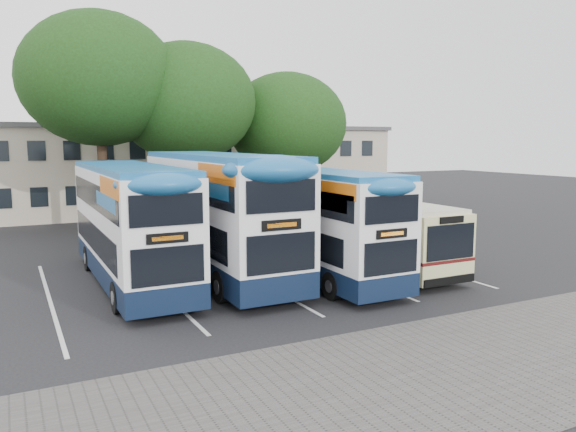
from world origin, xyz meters
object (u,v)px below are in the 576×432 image
(tree_left, at_px, (99,79))
(bus_dd_left, at_px, (130,219))
(tree_mid, at_px, (186,103))
(bus_single, at_px, (370,228))
(lamp_post, at_px, (295,141))
(bus_dd_right, at_px, (312,218))
(tree_right, at_px, (287,124))
(bus_dd_mid, at_px, (217,209))

(tree_left, xyz_separation_m, bus_dd_left, (-0.85, -11.23, -5.94))
(tree_mid, relative_size, bus_single, 1.15)
(bus_dd_left, bearing_deg, lamp_post, 45.10)
(lamp_post, distance_m, bus_dd_right, 17.75)
(tree_left, bearing_deg, tree_right, 2.99)
(bus_dd_left, bearing_deg, bus_dd_right, -16.00)
(bus_dd_left, xyz_separation_m, bus_dd_right, (6.38, -1.83, -0.12))
(bus_dd_mid, distance_m, bus_dd_right, 3.63)
(tree_left, bearing_deg, bus_dd_right, -67.02)
(lamp_post, bearing_deg, tree_mid, -161.87)
(lamp_post, distance_m, tree_right, 2.98)
(tree_right, relative_size, bus_dd_left, 0.92)
(lamp_post, xyz_separation_m, tree_right, (-1.75, -2.17, 1.06))
(tree_left, distance_m, bus_dd_right, 15.42)
(tree_right, bearing_deg, bus_dd_mid, -126.99)
(bus_single, bearing_deg, lamp_post, 73.36)
(bus_single, bearing_deg, bus_dd_right, -171.44)
(lamp_post, bearing_deg, bus_dd_left, -134.90)
(tree_right, height_order, bus_single, tree_right)
(tree_mid, bearing_deg, tree_right, 5.01)
(tree_right, xyz_separation_m, bus_dd_left, (-12.18, -11.82, -3.80))
(tree_mid, bearing_deg, bus_dd_mid, -101.58)
(bus_dd_right, bearing_deg, lamp_post, 64.47)
(tree_left, distance_m, bus_single, 16.63)
(bus_dd_mid, bearing_deg, lamp_post, 52.69)
(lamp_post, xyz_separation_m, bus_dd_left, (-13.93, -13.98, -2.74))
(tree_mid, height_order, bus_dd_mid, tree_mid)
(tree_right, distance_m, bus_dd_right, 15.34)
(bus_dd_left, bearing_deg, tree_left, 85.69)
(bus_dd_left, relative_size, bus_dd_mid, 0.92)
(bus_single, bearing_deg, tree_right, 77.87)
(tree_left, height_order, tree_mid, tree_left)
(tree_mid, distance_m, bus_dd_left, 13.45)
(lamp_post, bearing_deg, tree_right, -129.01)
(bus_dd_right, xyz_separation_m, bus_single, (2.96, 0.45, -0.67))
(tree_mid, distance_m, bus_single, 14.35)
(bus_dd_right, bearing_deg, bus_dd_mid, 150.81)
(lamp_post, height_order, tree_right, tree_right)
(tree_left, distance_m, tree_right, 11.55)
(tree_left, distance_m, bus_dd_left, 12.73)
(lamp_post, relative_size, tree_right, 0.97)
(bus_dd_left, distance_m, bus_dd_right, 6.64)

